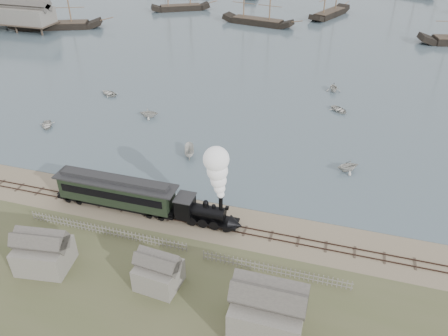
# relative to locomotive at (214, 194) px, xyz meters

# --- Properties ---
(ground) EXTENTS (600.00, 600.00, 0.00)m
(ground) POSITION_rel_locomotive_xyz_m (-4.41, 2.00, -4.45)
(ground) COLOR tan
(ground) RESTS_ON ground
(rail_track) EXTENTS (120.00, 1.80, 0.16)m
(rail_track) POSITION_rel_locomotive_xyz_m (-4.41, 0.00, -4.41)
(rail_track) COLOR #36251D
(rail_track) RESTS_ON ground
(picket_fence_west) EXTENTS (19.00, 0.10, 1.20)m
(picket_fence_west) POSITION_rel_locomotive_xyz_m (-10.91, -5.00, -4.45)
(picket_fence_west) COLOR slate
(picket_fence_west) RESTS_ON ground
(picket_fence_east) EXTENTS (15.00, 0.10, 1.20)m
(picket_fence_east) POSITION_rel_locomotive_xyz_m (8.09, -5.50, -4.45)
(picket_fence_east) COLOR slate
(picket_fence_east) RESTS_ON ground
(shed_left) EXTENTS (5.00, 4.00, 4.10)m
(shed_left) POSITION_rel_locomotive_xyz_m (-14.41, -11.00, -4.45)
(shed_left) COLOR slate
(shed_left) RESTS_ON ground
(shed_mid) EXTENTS (4.00, 3.50, 3.60)m
(shed_mid) POSITION_rel_locomotive_xyz_m (-2.41, -10.00, -4.45)
(shed_mid) COLOR slate
(shed_mid) RESTS_ON ground
(shed_right) EXTENTS (6.00, 5.00, 5.10)m
(shed_right) POSITION_rel_locomotive_xyz_m (8.59, -12.00, -4.45)
(shed_right) COLOR slate
(shed_right) RESTS_ON ground
(locomotive) EXTENTS (7.75, 2.89, 9.66)m
(locomotive) POSITION_rel_locomotive_xyz_m (0.00, 0.00, 0.00)
(locomotive) COLOR black
(locomotive) RESTS_ON ground
(passenger_coach) EXTENTS (15.08, 2.91, 3.66)m
(passenger_coach) POSITION_rel_locomotive_xyz_m (-12.19, 0.00, -2.15)
(passenger_coach) COLOR black
(passenger_coach) RESTS_ON ground
(beached_dinghy) EXTENTS (4.16, 4.37, 0.74)m
(beached_dinghy) POSITION_rel_locomotive_xyz_m (-6.13, 2.58, -4.08)
(beached_dinghy) COLOR silver
(beached_dinghy) RESTS_ON ground
(rowboat_0) EXTENTS (4.10, 3.82, 0.69)m
(rowboat_0) POSITION_rel_locomotive_xyz_m (-33.41, 15.63, -4.05)
(rowboat_0) COLOR silver
(rowboat_0) RESTS_ON harbor_water
(rowboat_1) EXTENTS (3.28, 3.61, 1.65)m
(rowboat_1) POSITION_rel_locomotive_xyz_m (-19.12, 23.73, -3.57)
(rowboat_1) COLOR silver
(rowboat_1) RESTS_ON harbor_water
(rowboat_2) EXTENTS (3.84, 2.51, 1.39)m
(rowboat_2) POSITION_rel_locomotive_xyz_m (-8.17, 13.69, -3.70)
(rowboat_2) COLOR silver
(rowboat_2) RESTS_ON harbor_water
(rowboat_3) EXTENTS (4.22, 4.25, 0.72)m
(rowboat_3) POSITION_rel_locomotive_xyz_m (11.48, 35.15, -4.03)
(rowboat_3) COLOR silver
(rowboat_3) RESTS_ON harbor_water
(rowboat_4) EXTENTS (3.96, 4.10, 1.66)m
(rowboat_4) POSITION_rel_locomotive_xyz_m (13.90, 16.06, -3.56)
(rowboat_4) COLOR silver
(rowboat_4) RESTS_ON harbor_water
(rowboat_6) EXTENTS (3.69, 4.24, 0.73)m
(rowboat_6) POSITION_rel_locomotive_xyz_m (-30.43, 30.36, -4.02)
(rowboat_6) COLOR silver
(rowboat_6) RESTS_ON harbor_water
(rowboat_7) EXTENTS (3.74, 3.43, 1.67)m
(rowboat_7) POSITION_rel_locomotive_xyz_m (9.76, 44.08, -3.56)
(rowboat_7) COLOR silver
(rowboat_7) RESTS_ON harbor_water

